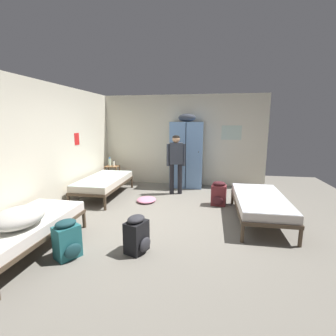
{
  "coord_description": "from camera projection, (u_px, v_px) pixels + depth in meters",
  "views": [
    {
      "loc": [
        0.81,
        -4.44,
        1.86
      ],
      "look_at": [
        0.0,
        0.27,
        0.95
      ],
      "focal_mm": 26.2,
      "sensor_mm": 36.0,
      "label": 1
    }
  ],
  "objects": [
    {
      "name": "person_traveler",
      "position": [
        176.0,
        159.0,
        6.25
      ],
      "size": [
        0.47,
        0.26,
        1.52
      ],
      "color": "black",
      "rests_on": "ground_plane"
    },
    {
      "name": "lotion_bottle",
      "position": [
        114.0,
        164.0,
        7.17
      ],
      "size": [
        0.06,
        0.06,
        0.18
      ],
      "color": "white",
      "rests_on": "shelf_unit"
    },
    {
      "name": "bedding_heap",
      "position": [
        18.0,
        217.0,
        3.23
      ],
      "size": [
        0.59,
        0.71,
        0.25
      ],
      "color": "#B7B2A8",
      "rests_on": "bed_left_front"
    },
    {
      "name": "backpack_black",
      "position": [
        137.0,
        235.0,
        3.51
      ],
      "size": [
        0.4,
        0.38,
        0.55
      ],
      "color": "black",
      "rests_on": "ground_plane"
    },
    {
      "name": "bed_right",
      "position": [
        260.0,
        202.0,
        4.59
      ],
      "size": [
        0.9,
        1.9,
        0.49
      ],
      "color": "#473828",
      "rests_on": "ground_plane"
    },
    {
      "name": "backpack_teal",
      "position": [
        67.0,
        240.0,
        3.36
      ],
      "size": [
        0.41,
        0.4,
        0.55
      ],
      "color": "#23666B",
      "rests_on": "ground_plane"
    },
    {
      "name": "bed_left_front",
      "position": [
        23.0,
        227.0,
        3.48
      ],
      "size": [
        0.9,
        1.9,
        0.49
      ],
      "color": "#473828",
      "rests_on": "ground_plane"
    },
    {
      "name": "bed_left_rear",
      "position": [
        104.0,
        182.0,
        6.11
      ],
      "size": [
        0.9,
        1.9,
        0.49
      ],
      "color": "#473828",
      "rests_on": "ground_plane"
    },
    {
      "name": "ground_plane",
      "position": [
        166.0,
        218.0,
        4.78
      ],
      "size": [
        8.71,
        8.71,
        0.0
      ],
      "primitive_type": "plane",
      "color": "slate"
    },
    {
      "name": "water_bottle",
      "position": [
        110.0,
        162.0,
        7.24
      ],
      "size": [
        0.08,
        0.08,
        0.25
      ],
      "color": "silver",
      "rests_on": "shelf_unit"
    },
    {
      "name": "room_backdrop",
      "position": [
        125.0,
        144.0,
        5.99
      ],
      "size": [
        4.76,
        5.5,
        2.62
      ],
      "color": "beige",
      "rests_on": "ground_plane"
    },
    {
      "name": "backpack_maroon",
      "position": [
        219.0,
        194.0,
        5.49
      ],
      "size": [
        0.35,
        0.37,
        0.55
      ],
      "color": "maroon",
      "rests_on": "ground_plane"
    },
    {
      "name": "clothes_pile_pink",
      "position": [
        147.0,
        200.0,
        5.78
      ],
      "size": [
        0.45,
        0.51,
        0.09
      ],
      "color": "pink",
      "rests_on": "ground_plane"
    },
    {
      "name": "shelf_unit",
      "position": [
        113.0,
        173.0,
        7.27
      ],
      "size": [
        0.38,
        0.3,
        0.57
      ],
      "color": "brown",
      "rests_on": "ground_plane"
    },
    {
      "name": "locker_bank",
      "position": [
        186.0,
        153.0,
        6.94
      ],
      "size": [
        0.9,
        0.55,
        2.07
      ],
      "color": "#6B93C6",
      "rests_on": "ground_plane"
    }
  ]
}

